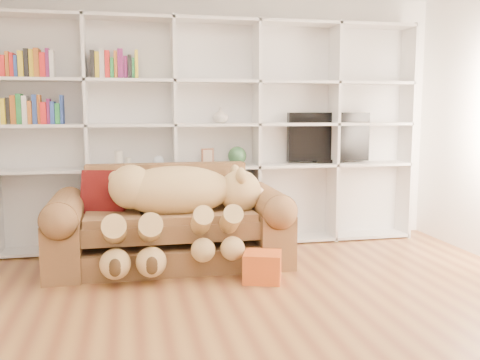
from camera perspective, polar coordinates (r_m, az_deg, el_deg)
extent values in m
plane|color=brown|center=(3.72, 3.52, -15.52)|extent=(5.00, 5.00, 0.00)
cube|color=white|center=(5.88, -2.89, 6.46)|extent=(5.00, 0.02, 2.70)
cube|color=silver|center=(5.85, -2.83, 4.99)|extent=(4.40, 0.03, 2.40)
cube|color=silver|center=(5.63, -16.00, 4.61)|extent=(0.03, 0.35, 2.40)
cube|color=silver|center=(5.63, -7.01, 4.85)|extent=(0.03, 0.35, 2.40)
cube|color=silver|center=(5.78, 1.75, 4.96)|extent=(0.03, 0.35, 2.40)
cube|color=silver|center=(6.04, 9.92, 4.97)|extent=(0.03, 0.35, 2.40)
cube|color=silver|center=(6.42, 17.26, 4.89)|extent=(0.03, 0.35, 2.40)
cube|color=silver|center=(5.86, -2.51, -6.59)|extent=(4.40, 0.35, 0.03)
cube|color=silver|center=(5.71, -2.55, 1.41)|extent=(4.40, 0.35, 0.03)
cube|color=silver|center=(5.68, -2.58, 5.93)|extent=(4.40, 0.35, 0.03)
cube|color=silver|center=(5.69, -2.61, 10.46)|extent=(4.40, 0.35, 0.03)
cube|color=silver|center=(5.76, -2.65, 16.64)|extent=(4.40, 0.35, 0.03)
cube|color=brown|center=(5.13, -7.40, -7.77)|extent=(2.10, 0.85, 0.22)
cube|color=brown|center=(5.03, -7.44, -4.19)|extent=(1.56, 0.70, 0.30)
cube|color=brown|center=(5.39, -7.81, -1.16)|extent=(1.56, 0.20, 0.55)
cube|color=brown|center=(5.11, -18.09, -6.23)|extent=(0.32, 0.95, 0.55)
cube|color=brown|center=(5.24, 2.94, -5.52)|extent=(0.32, 0.95, 0.55)
cylinder|color=brown|center=(5.05, -18.22, -3.19)|extent=(0.32, 0.90, 0.32)
cylinder|color=brown|center=(5.19, 2.96, -2.55)|extent=(0.32, 0.90, 0.32)
ellipsoid|color=tan|center=(4.96, -6.87, -1.12)|extent=(1.06, 0.51, 0.46)
sphere|color=tan|center=(4.93, -11.54, -0.73)|extent=(0.40, 0.40, 0.40)
sphere|color=tan|center=(5.05, -0.02, -1.23)|extent=(0.40, 0.40, 0.40)
sphere|color=beige|center=(5.09, 1.69, -1.78)|extent=(0.20, 0.20, 0.20)
sphere|color=#3B2815|center=(5.11, 2.54, -1.85)|extent=(0.06, 0.06, 0.06)
ellipsoid|color=tan|center=(4.89, 0.11, 0.43)|extent=(0.10, 0.16, 0.16)
ellipsoid|color=tan|center=(5.16, -0.54, 0.81)|extent=(0.10, 0.16, 0.16)
sphere|color=tan|center=(4.92, -13.06, 0.18)|extent=(0.14, 0.14, 0.14)
cylinder|color=tan|center=(4.70, -4.23, -4.64)|extent=(0.17, 0.49, 0.36)
cylinder|color=tan|center=(4.74, -1.14, -4.52)|extent=(0.17, 0.49, 0.36)
cylinder|color=tan|center=(4.67, -13.21, -5.36)|extent=(0.20, 0.57, 0.41)
cylinder|color=tan|center=(4.67, -9.60, -5.26)|extent=(0.20, 0.57, 0.41)
sphere|color=tan|center=(4.59, -3.94, -7.50)|extent=(0.21, 0.21, 0.21)
sphere|color=tan|center=(4.63, -0.78, -7.35)|extent=(0.21, 0.21, 0.21)
sphere|color=tan|center=(4.57, -13.16, -8.70)|extent=(0.26, 0.26, 0.26)
sphere|color=tan|center=(4.58, -9.45, -8.60)|extent=(0.26, 0.26, 0.26)
cube|color=#5C100F|center=(5.19, -14.26, -1.33)|extent=(0.46, 0.33, 0.43)
cube|color=#C9521A|center=(4.62, 2.41, -9.23)|extent=(0.39, 0.38, 0.25)
cube|color=black|center=(6.08, 9.43, 4.56)|extent=(0.95, 0.08, 0.54)
cube|color=black|center=(6.10, 9.37, 2.03)|extent=(0.32, 0.18, 0.04)
cube|color=#59301E|center=(5.69, -3.48, 2.51)|extent=(0.14, 0.07, 0.18)
sphere|color=#2F5B36|center=(5.74, -0.31, 2.60)|extent=(0.20, 0.20, 0.20)
cylinder|color=beige|center=(5.63, -12.82, 2.17)|extent=(0.10, 0.10, 0.17)
cylinder|color=beige|center=(5.63, -11.81, 1.86)|extent=(0.08, 0.08, 0.10)
sphere|color=white|center=(5.64, -8.68, 2.03)|extent=(0.11, 0.11, 0.11)
imported|color=beige|center=(5.69, -2.10, 6.91)|extent=(0.16, 0.16, 0.16)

